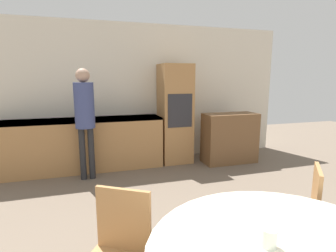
{
  "coord_description": "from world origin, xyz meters",
  "views": [
    {
      "loc": [
        -0.74,
        0.41,
        1.59
      ],
      "look_at": [
        0.05,
        3.03,
        1.09
      ],
      "focal_mm": 28.0,
      "sensor_mm": 36.0,
      "label": 1
    }
  ],
  "objects_px": {
    "oven_unit": "(175,114)",
    "chair_far_right": "(301,211)",
    "chair_far_left": "(118,252)",
    "person_standing": "(85,111)",
    "cup": "(269,238)",
    "bowl_centre": "(334,251)",
    "sideboard": "(230,138)"
  },
  "relations": [
    {
      "from": "chair_far_right",
      "to": "bowl_centre",
      "type": "distance_m",
      "value": 0.97
    },
    {
      "from": "chair_far_left",
      "to": "bowl_centre",
      "type": "relative_size",
      "value": 5.95
    },
    {
      "from": "chair_far_left",
      "to": "person_standing",
      "type": "height_order",
      "value": "person_standing"
    },
    {
      "from": "person_standing",
      "to": "cup",
      "type": "relative_size",
      "value": 17.59
    },
    {
      "from": "oven_unit",
      "to": "chair_far_right",
      "type": "bearing_deg",
      "value": -88.39
    },
    {
      "from": "cup",
      "to": "bowl_centre",
      "type": "xyz_separation_m",
      "value": [
        0.26,
        -0.15,
        -0.03
      ]
    },
    {
      "from": "sideboard",
      "to": "bowl_centre",
      "type": "xyz_separation_m",
      "value": [
        -1.43,
        -3.46,
        0.29
      ]
    },
    {
      "from": "chair_far_left",
      "to": "person_standing",
      "type": "xyz_separation_m",
      "value": [
        -0.2,
        2.67,
        0.59
      ]
    },
    {
      "from": "person_standing",
      "to": "bowl_centre",
      "type": "xyz_separation_m",
      "value": [
        1.17,
        -3.34,
        -0.33
      ]
    },
    {
      "from": "person_standing",
      "to": "oven_unit",
      "type": "bearing_deg",
      "value": 16.93
    },
    {
      "from": "oven_unit",
      "to": "cup",
      "type": "distance_m",
      "value": 3.75
    },
    {
      "from": "chair_far_right",
      "to": "bowl_centre",
      "type": "bearing_deg",
      "value": 5.38
    },
    {
      "from": "chair_far_right",
      "to": "person_standing",
      "type": "distance_m",
      "value": 3.16
    },
    {
      "from": "chair_far_left",
      "to": "oven_unit",
      "type": "bearing_deg",
      "value": 98.02
    },
    {
      "from": "sideboard",
      "to": "person_standing",
      "type": "xyz_separation_m",
      "value": [
        -2.6,
        -0.12,
        0.62
      ]
    },
    {
      "from": "cup",
      "to": "bowl_centre",
      "type": "bearing_deg",
      "value": -30.52
    },
    {
      "from": "oven_unit",
      "to": "sideboard",
      "type": "bearing_deg",
      "value": -21.16
    },
    {
      "from": "cup",
      "to": "bowl_centre",
      "type": "height_order",
      "value": "cup"
    },
    {
      "from": "person_standing",
      "to": "chair_far_left",
      "type": "bearing_deg",
      "value": -85.82
    },
    {
      "from": "sideboard",
      "to": "chair_far_right",
      "type": "distance_m",
      "value": 2.84
    },
    {
      "from": "chair_far_right",
      "to": "bowl_centre",
      "type": "xyz_separation_m",
      "value": [
        -0.54,
        -0.75,
        0.26
      ]
    },
    {
      "from": "person_standing",
      "to": "cup",
      "type": "xyz_separation_m",
      "value": [
        0.91,
        -3.19,
        -0.31
      ]
    },
    {
      "from": "chair_far_right",
      "to": "bowl_centre",
      "type": "relative_size",
      "value": 5.95
    },
    {
      "from": "oven_unit",
      "to": "sideboard",
      "type": "relative_size",
      "value": 1.83
    },
    {
      "from": "oven_unit",
      "to": "chair_far_right",
      "type": "height_order",
      "value": "oven_unit"
    },
    {
      "from": "sideboard",
      "to": "bowl_centre",
      "type": "distance_m",
      "value": 3.75
    },
    {
      "from": "oven_unit",
      "to": "sideboard",
      "type": "xyz_separation_m",
      "value": [
        0.98,
        -0.38,
        -0.45
      ]
    },
    {
      "from": "chair_far_left",
      "to": "sideboard",
      "type": "bearing_deg",
      "value": 81.55
    },
    {
      "from": "cup",
      "to": "chair_far_right",
      "type": "bearing_deg",
      "value": 36.95
    },
    {
      "from": "person_standing",
      "to": "bowl_centre",
      "type": "bearing_deg",
      "value": -70.69
    },
    {
      "from": "person_standing",
      "to": "bowl_centre",
      "type": "height_order",
      "value": "person_standing"
    },
    {
      "from": "sideboard",
      "to": "person_standing",
      "type": "bearing_deg",
      "value": -177.41
    }
  ]
}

